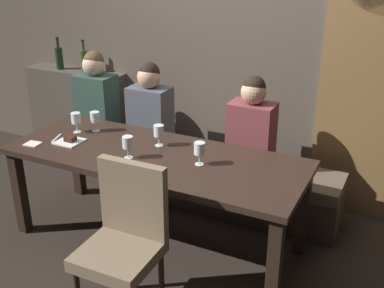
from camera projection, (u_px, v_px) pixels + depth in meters
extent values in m
plane|color=black|center=(157.00, 240.00, 3.67)|extent=(9.00, 9.00, 0.00)
cube|color=brown|center=(223.00, 23.00, 4.09)|extent=(6.00, 0.12, 3.00)
cube|color=olive|center=(377.00, 95.00, 3.66)|extent=(0.90, 0.05, 2.10)
cube|color=#494138|center=(79.00, 114.00, 4.98)|extent=(1.10, 0.28, 0.95)
cube|color=black|center=(20.00, 192.00, 3.67)|extent=(0.08, 0.08, 0.69)
cube|color=black|center=(274.00, 266.00, 2.83)|extent=(0.08, 0.08, 0.69)
cube|color=black|center=(77.00, 158.00, 4.25)|extent=(0.08, 0.08, 0.69)
cube|color=black|center=(303.00, 211.00, 3.41)|extent=(0.08, 0.08, 0.69)
cube|color=#302119|center=(155.00, 157.00, 3.39)|extent=(2.20, 0.84, 0.04)
cube|color=#40352A|center=(196.00, 183.00, 4.18)|extent=(2.50, 0.40, 0.35)
cube|color=brown|center=(196.00, 160.00, 4.09)|extent=(2.50, 0.44, 0.10)
cylinder|color=#302119|center=(114.00, 264.00, 3.07)|extent=(0.04, 0.04, 0.42)
cylinder|color=#302119|center=(162.00, 280.00, 2.92)|extent=(0.04, 0.04, 0.42)
cube|color=#7F6B51|center=(119.00, 255.00, 2.75)|extent=(0.45, 0.45, 0.08)
cube|color=#7F6B51|center=(133.00, 199.00, 2.79)|extent=(0.44, 0.07, 0.48)
cube|color=#2D473D|center=(97.00, 106.00, 4.35)|extent=(0.36, 0.24, 0.60)
sphere|color=#DBB293|center=(93.00, 65.00, 4.19)|extent=(0.20, 0.20, 0.20)
sphere|color=brown|center=(94.00, 61.00, 4.19)|extent=(0.18, 0.18, 0.18)
cube|color=#4C515B|center=(150.00, 117.00, 4.14)|extent=(0.36, 0.24, 0.55)
sphere|color=tan|center=(149.00, 77.00, 4.00)|extent=(0.20, 0.20, 0.20)
sphere|color=black|center=(149.00, 73.00, 3.99)|extent=(0.18, 0.18, 0.18)
cube|color=brown|center=(251.00, 135.00, 3.78)|extent=(0.36, 0.24, 0.54)
sphere|color=tan|center=(253.00, 92.00, 3.64)|extent=(0.20, 0.20, 0.20)
sphere|color=black|center=(254.00, 87.00, 3.64)|extent=(0.18, 0.18, 0.18)
cylinder|color=black|center=(59.00, 58.00, 4.79)|extent=(0.08, 0.08, 0.22)
cylinder|color=black|center=(58.00, 43.00, 4.73)|extent=(0.03, 0.03, 0.09)
cylinder|color=black|center=(57.00, 38.00, 4.71)|extent=(0.03, 0.03, 0.02)
cylinder|color=#384728|center=(84.00, 61.00, 4.66)|extent=(0.08, 0.08, 0.22)
cylinder|color=#384728|center=(83.00, 46.00, 4.60)|extent=(0.03, 0.03, 0.09)
cylinder|color=black|center=(83.00, 40.00, 4.58)|extent=(0.03, 0.03, 0.02)
cylinder|color=silver|center=(159.00, 145.00, 3.53)|extent=(0.06, 0.06, 0.00)
cylinder|color=silver|center=(159.00, 141.00, 3.51)|extent=(0.01, 0.01, 0.07)
cylinder|color=silver|center=(159.00, 131.00, 3.48)|extent=(0.08, 0.08, 0.08)
cylinder|color=silver|center=(96.00, 131.00, 3.80)|extent=(0.06, 0.06, 0.00)
cylinder|color=silver|center=(96.00, 126.00, 3.78)|extent=(0.01, 0.01, 0.07)
cylinder|color=silver|center=(95.00, 117.00, 3.75)|extent=(0.08, 0.08, 0.08)
cylinder|color=maroon|center=(95.00, 119.00, 3.76)|extent=(0.07, 0.07, 0.05)
cylinder|color=silver|center=(199.00, 164.00, 3.22)|extent=(0.06, 0.06, 0.00)
cylinder|color=silver|center=(199.00, 159.00, 3.21)|extent=(0.01, 0.01, 0.07)
cylinder|color=silver|center=(200.00, 148.00, 3.18)|extent=(0.08, 0.08, 0.08)
cylinder|color=gold|center=(200.00, 152.00, 3.19)|extent=(0.07, 0.07, 0.03)
cylinder|color=silver|center=(129.00, 158.00, 3.32)|extent=(0.06, 0.06, 0.00)
cylinder|color=silver|center=(128.00, 153.00, 3.31)|extent=(0.01, 0.01, 0.07)
cylinder|color=silver|center=(128.00, 142.00, 3.28)|extent=(0.08, 0.08, 0.08)
cylinder|color=gold|center=(128.00, 145.00, 3.29)|extent=(0.07, 0.07, 0.03)
cylinder|color=silver|center=(77.00, 132.00, 3.78)|extent=(0.06, 0.06, 0.00)
cylinder|color=silver|center=(77.00, 127.00, 3.76)|extent=(0.01, 0.01, 0.07)
cylinder|color=silver|center=(76.00, 118.00, 3.73)|extent=(0.08, 0.08, 0.08)
cube|color=white|center=(70.00, 141.00, 3.59)|extent=(0.19, 0.19, 0.01)
cube|color=#381E14|center=(70.00, 139.00, 3.57)|extent=(0.08, 0.06, 0.04)
cube|color=silver|center=(56.00, 138.00, 3.65)|extent=(0.06, 0.17, 0.01)
cube|color=silver|center=(33.00, 144.00, 3.55)|extent=(0.12, 0.11, 0.01)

